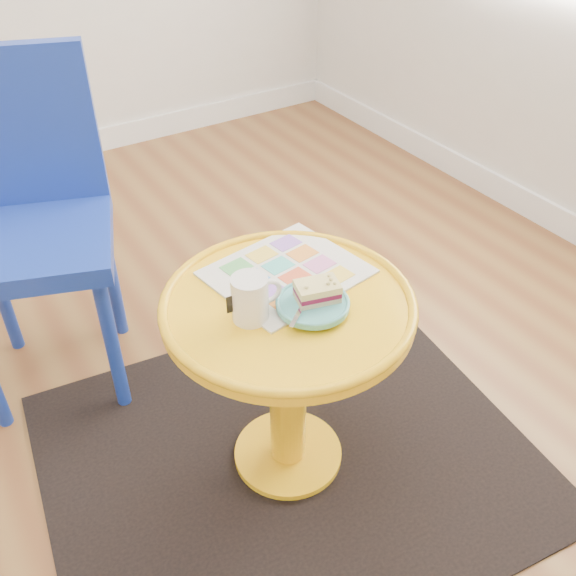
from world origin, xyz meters
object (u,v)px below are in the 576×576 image
newspaper (287,272)px  plate (313,304)px  side_table (288,352)px  chair (29,209)px  mug (251,297)px

newspaper → plate: bearing=-109.1°
side_table → chair: chair is taller
chair → mug: bearing=-48.6°
side_table → plate: bearing=-62.1°
mug → plate: size_ratio=0.71×
newspaper → mug: size_ratio=2.96×
chair → newspaper: size_ratio=2.83×
mug → side_table: bearing=9.0°
side_table → chair: size_ratio=0.60×
chair → plate: size_ratio=5.92×
newspaper → mug: bearing=-156.3°
side_table → mug: 0.24m
mug → plate: 0.14m
side_table → mug: (-0.10, -0.00, 0.21)m
newspaper → plate: size_ratio=2.09×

